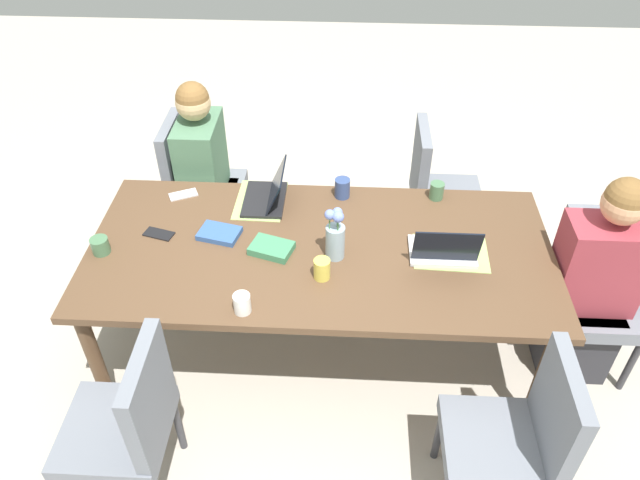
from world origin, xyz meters
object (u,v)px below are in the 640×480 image
(flower_vase, at_px, (335,237))
(coffee_mug_centre_right, at_px, (242,303))
(chair_head_left_left_near, at_px, (595,284))
(person_near_left_mid, at_px, (205,182))
(chair_near_left_mid, at_px, (196,180))
(coffee_mug_far_left, at_px, (437,191))
(coffee_mug_near_left, at_px, (100,246))
(chair_far_right_mid, at_px, (129,420))
(book_red_cover, at_px, (219,233))
(chair_near_left_far, at_px, (436,187))
(book_blue_cover, at_px, (272,248))
(phone_black, at_px, (159,234))
(coffee_mug_near_right, at_px, (342,188))
(dining_table, at_px, (320,257))
(phone_silver, at_px, (183,195))
(person_head_left_left_near, at_px, (589,290))
(coffee_mug_centre_left, at_px, (322,269))
(chair_far_right_near, at_px, (519,436))
(laptop_near_left_mid, at_px, (268,195))

(flower_vase, height_order, coffee_mug_centre_right, flower_vase)
(chair_head_left_left_near, relative_size, person_near_left_mid, 0.75)
(chair_near_left_mid, distance_m, coffee_mug_far_left, 1.54)
(flower_vase, bearing_deg, person_near_left_mid, -46.25)
(chair_head_left_left_near, height_order, coffee_mug_near_left, chair_head_left_left_near)
(coffee_mug_far_left, bearing_deg, chair_far_right_mid, 44.13)
(flower_vase, distance_m, book_red_cover, 0.61)
(flower_vase, xyz_separation_m, coffee_mug_near_left, (1.14, 0.03, -0.08))
(chair_near_left_far, bearing_deg, flower_vase, 57.33)
(coffee_mug_centre_right, bearing_deg, book_blue_cover, -101.34)
(chair_far_right_mid, height_order, phone_black, chair_far_right_mid)
(chair_near_left_far, height_order, book_red_cover, chair_near_left_far)
(coffee_mug_near_right, height_order, phone_black, coffee_mug_near_right)
(person_near_left_mid, distance_m, flower_vase, 1.26)
(phone_black, bearing_deg, dining_table, 11.61)
(chair_far_right_mid, relative_size, coffee_mug_far_left, 9.55)
(coffee_mug_near_left, relative_size, phone_silver, 0.58)
(person_head_left_left_near, height_order, book_blue_cover, person_head_left_left_near)
(person_near_left_mid, xyz_separation_m, coffee_mug_centre_left, (-0.78, 1.03, 0.26))
(coffee_mug_centre_right, relative_size, book_blue_cover, 0.47)
(coffee_mug_far_left, bearing_deg, book_red_cover, 18.86)
(chair_near_left_far, relative_size, coffee_mug_far_left, 9.55)
(person_head_left_left_near, height_order, chair_near_left_far, person_head_left_left_near)
(chair_far_right_near, bearing_deg, flower_vase, -45.66)
(flower_vase, xyz_separation_m, phone_silver, (0.85, -0.46, -0.12))
(person_head_left_left_near, relative_size, book_red_cover, 5.97)
(coffee_mug_centre_left, height_order, phone_black, coffee_mug_centre_left)
(coffee_mug_centre_right, bearing_deg, book_red_cover, -68.94)
(chair_near_left_far, relative_size, phone_black, 6.00)
(chair_near_left_far, height_order, coffee_mug_far_left, chair_near_left_far)
(laptop_near_left_mid, bearing_deg, phone_silver, -3.78)
(coffee_mug_centre_left, bearing_deg, flower_vase, -110.14)
(chair_near_left_far, relative_size, phone_silver, 6.00)
(coffee_mug_centre_right, bearing_deg, chair_near_left_mid, -68.41)
(chair_head_left_left_near, relative_size, phone_silver, 6.00)
(book_blue_cover, xyz_separation_m, phone_black, (0.58, -0.10, -0.02))
(coffee_mug_far_left, bearing_deg, coffee_mug_near_right, 1.33)
(chair_far_right_mid, distance_m, flower_vase, 1.21)
(coffee_mug_centre_right, distance_m, phone_black, 0.71)
(person_near_left_mid, height_order, chair_far_right_mid, person_near_left_mid)
(book_red_cover, bearing_deg, phone_black, 14.99)
(phone_silver, bearing_deg, chair_far_right_near, 117.40)
(coffee_mug_far_left, distance_m, book_red_cover, 1.18)
(dining_table, xyz_separation_m, chair_near_left_mid, (0.84, -0.88, -0.17))
(coffee_mug_centre_left, bearing_deg, coffee_mug_near_left, -6.29)
(chair_near_left_mid, xyz_separation_m, flower_vase, (-0.91, 0.94, 0.35))
(chair_near_left_far, bearing_deg, coffee_mug_far_left, 80.56)
(person_head_left_left_near, distance_m, coffee_mug_centre_right, 1.75)
(chair_near_left_far, height_order, phone_black, chair_near_left_far)
(laptop_near_left_mid, xyz_separation_m, coffee_mug_far_left, (-0.91, -0.08, 0.00))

